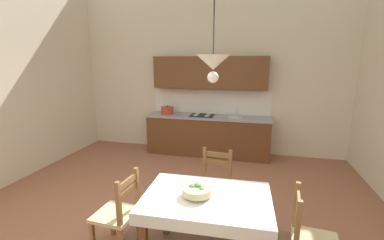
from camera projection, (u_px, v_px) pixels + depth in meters
The scene contains 8 objects.
ground_plane at pixel (168, 226), 3.39m from camera, with size 6.66×6.63×0.10m, color #935B42.
wall_back at pixel (210, 64), 5.85m from camera, with size 6.66×0.12×4.08m, color beige.
kitchen_cabinetry at pixel (208, 117), 5.79m from camera, with size 2.76×0.63×2.20m.
dining_table at pixel (206, 209), 2.62m from camera, with size 1.32×0.93×0.75m.
dining_chair_kitchen_side at pixel (214, 186), 3.45m from camera, with size 0.46×0.46×0.93m.
dining_chair_tv_side at pixel (119, 214), 2.83m from camera, with size 0.45×0.45×0.93m.
fruit_bowl at pixel (197, 190), 2.59m from camera, with size 0.30×0.30×0.12m.
pendant_lamp at pixel (213, 63), 2.43m from camera, with size 0.32×0.32×0.80m.
Camera 1 is at (1.02, -2.84, 2.08)m, focal length 23.99 mm.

